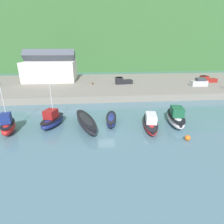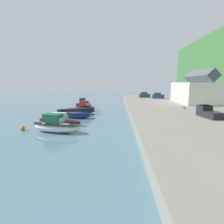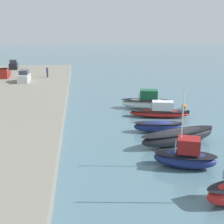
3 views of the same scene
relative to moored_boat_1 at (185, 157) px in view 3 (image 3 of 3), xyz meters
The scene contains 11 objects.
ground_plane 8.40m from the moored_boat_1, 11.94° to the right, with size 320.00×320.00×0.00m, color slate.
moored_boat_1 is the anchor object (origin of this frame).
moored_boat_2 5.24m from the moored_boat_1, 11.15° to the right, with size 4.60×8.85×1.66m.
moored_boat_3 9.04m from the moored_boat_1, ahead, with size 2.24×5.80×1.31m.
moored_boat_4 14.96m from the moored_boat_1, ahead, with size 3.62×8.24×2.14m.
moored_boat_5 19.23m from the moored_boat_1, ahead, with size 3.81×7.63×2.77m.
parked_car_1 57.40m from the moored_boat_1, 24.99° to the left, with size 4.37×2.26×2.16m.
parked_car_3 39.28m from the moored_boat_1, 28.87° to the left, with size 4.23×1.88×2.16m.
pickup_truck_1 46.26m from the moored_boat_1, 30.96° to the left, with size 4.82×2.18×1.90m.
person_on_quay 42.16m from the moored_boat_1, 21.14° to the left, with size 0.40×0.40×2.14m.
mooring_buoy_0 19.49m from the moored_boat_1, 18.44° to the right, with size 0.72×0.72×0.72m.
Camera 3 is at (-32.02, 10.60, 12.07)m, focal length 50.00 mm.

